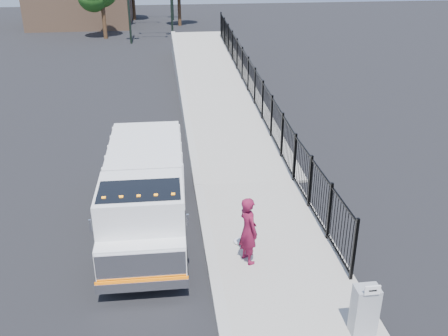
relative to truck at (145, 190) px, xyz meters
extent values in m
plane|color=black|center=(1.82, -1.37, -1.40)|extent=(120.00, 120.00, 0.00)
cube|color=#9E998E|center=(3.74, -3.37, -1.34)|extent=(3.55, 12.00, 0.12)
cube|color=#ADAAA3|center=(1.82, -3.37, -1.32)|extent=(0.30, 12.00, 0.16)
cube|color=#9E998E|center=(3.94, 14.63, -1.40)|extent=(3.95, 24.06, 3.19)
cube|color=black|center=(5.37, 10.63, -0.50)|extent=(0.10, 28.00, 1.80)
cube|color=black|center=(0.01, 0.36, -0.87)|extent=(1.07, 6.51, 0.21)
cube|color=white|center=(-0.03, -1.83, 0.08)|extent=(2.28, 2.14, 1.91)
cube|color=white|center=(-0.05, -3.03, -0.39)|extent=(2.26, 0.71, 0.96)
cube|color=silver|center=(-0.06, -3.38, -0.39)|extent=(2.20, 0.12, 0.81)
cube|color=silver|center=(-0.06, -3.46, -0.87)|extent=(2.30, 0.21, 0.27)
cube|color=#F96A00|center=(-0.06, -3.46, -0.73)|extent=(2.29, 0.09, 0.06)
cube|color=black|center=(-0.04, -2.07, 0.66)|extent=(2.12, 1.28, 0.81)
cube|color=white|center=(0.03, 1.61, 0.08)|extent=(2.36, 4.05, 1.62)
cube|color=silver|center=(-1.24, -2.77, 0.51)|extent=(0.06, 0.06, 0.33)
cube|color=silver|center=(1.14, -2.81, 0.51)|extent=(0.06, 0.06, 0.33)
cube|color=orange|center=(-0.90, -2.39, 1.06)|extent=(0.10, 0.08, 0.06)
cube|color=orange|center=(-0.47, -2.40, 1.06)|extent=(0.10, 0.08, 0.06)
cube|color=orange|center=(-0.04, -2.41, 1.06)|extent=(0.10, 0.08, 0.06)
cube|color=orange|center=(0.39, -2.41, 1.06)|extent=(0.10, 0.08, 0.06)
cube|color=orange|center=(0.82, -2.42, 1.06)|extent=(0.10, 0.08, 0.06)
cylinder|color=black|center=(-1.05, -2.48, -0.92)|extent=(0.32, 0.96, 0.96)
cylinder|color=black|center=(0.96, -2.52, -0.92)|extent=(0.32, 0.96, 0.96)
cylinder|color=black|center=(-0.96, 2.20, -0.92)|extent=(0.32, 0.96, 0.96)
cylinder|color=black|center=(1.04, 2.16, -0.92)|extent=(0.32, 0.96, 0.96)
cylinder|color=black|center=(-0.95, 3.25, -0.92)|extent=(0.32, 0.96, 0.96)
cylinder|color=black|center=(1.06, 3.21, -0.92)|extent=(0.32, 0.96, 0.96)
imported|color=maroon|center=(2.80, -2.20, -0.29)|extent=(0.70, 0.84, 1.97)
cube|color=gray|center=(4.92, -5.29, -0.65)|extent=(0.55, 0.40, 1.25)
cube|color=white|center=(4.92, -5.51, 0.08)|extent=(0.35, 0.04, 0.22)
ellipsoid|color=silver|center=(2.74, -1.27, -1.23)|extent=(0.40, 0.40, 0.10)
cylinder|color=#382314|center=(-4.12, 33.60, 0.20)|extent=(0.36, 0.36, 3.20)
cylinder|color=#382314|center=(2.94, 40.19, 0.20)|extent=(0.36, 0.36, 3.20)
cylinder|color=#382314|center=(-1.90, 44.99, 0.20)|extent=(0.36, 0.36, 3.20)
camera|label=1|loc=(0.67, -13.61, 6.92)|focal=40.00mm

